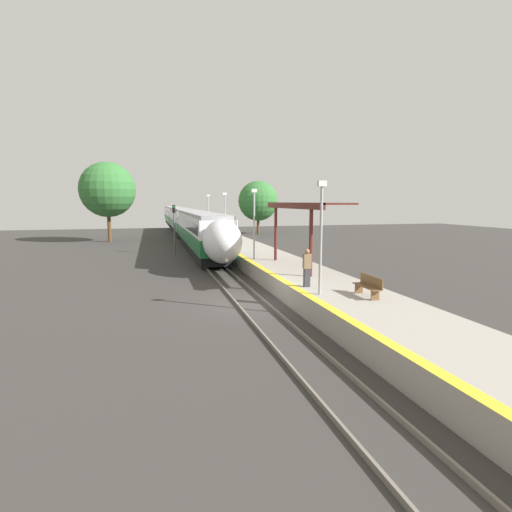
{
  "coord_description": "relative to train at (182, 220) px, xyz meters",
  "views": [
    {
      "loc": [
        -4.61,
        -18.39,
        4.97
      ],
      "look_at": [
        0.57,
        1.21,
        2.21
      ],
      "focal_mm": 28.0,
      "sensor_mm": 36.0,
      "label": 1
    }
  ],
  "objects": [
    {
      "name": "lamppost_farthest",
      "position": [
        2.34,
        -11.28,
        1.53
      ],
      "size": [
        0.36,
        0.2,
        4.84
      ],
      "color": "#9E9EA3",
      "rests_on": "platform_right"
    },
    {
      "name": "ground_plane",
      "position": [
        0.0,
        -42.22,
        -2.27
      ],
      "size": [
        120.0,
        120.0,
        0.0
      ],
      "primitive_type": "plane",
      "color": "#383533"
    },
    {
      "name": "platform_bench",
      "position": [
        4.18,
        -45.92,
        -0.8
      ],
      "size": [
        0.44,
        1.74,
        0.89
      ],
      "color": "brown",
      "rests_on": "platform_right"
    },
    {
      "name": "lamppost_near",
      "position": [
        2.34,
        -45.03,
        1.53
      ],
      "size": [
        0.36,
        0.2,
        4.84
      ],
      "color": "#9E9EA3",
      "rests_on": "platform_right"
    },
    {
      "name": "platform_right",
      "position": [
        3.67,
        -42.22,
        -1.77
      ],
      "size": [
        4.1,
        64.0,
        1.01
      ],
      "color": "#9E998E",
      "rests_on": "ground_plane"
    },
    {
      "name": "train",
      "position": [
        0.0,
        0.0,
        0.0
      ],
      "size": [
        2.75,
        72.53,
        3.98
      ],
      "color": "black",
      "rests_on": "ground_plane"
    },
    {
      "name": "rail_right",
      "position": [
        0.72,
        -42.22,
        -2.2
      ],
      "size": [
        0.08,
        90.0,
        0.15
      ],
      "primitive_type": "cube",
      "color": "slate",
      "rests_on": "ground_plane"
    },
    {
      "name": "person_waiting",
      "position": [
        2.39,
        -43.43,
        -0.33
      ],
      "size": [
        0.36,
        0.24,
        1.8
      ],
      "color": "#333338",
      "rests_on": "platform_right"
    },
    {
      "name": "railway_signal",
      "position": [
        -2.46,
        -22.15,
        0.56
      ],
      "size": [
        0.28,
        0.28,
        4.66
      ],
      "color": "#59595E",
      "rests_on": "ground_plane"
    },
    {
      "name": "station_canopy",
      "position": [
        4.14,
        -37.91,
        2.35
      ],
      "size": [
        2.02,
        9.17,
        3.92
      ],
      "color": "#511E19",
      "rests_on": "platform_right"
    },
    {
      "name": "background_tree_left",
      "position": [
        -9.59,
        -8.05,
        4.15
      ],
      "size": [
        6.73,
        6.73,
        9.8
      ],
      "color": "brown",
      "rests_on": "ground_plane"
    },
    {
      "name": "lamppost_mid",
      "position": [
        2.34,
        -33.78,
        1.53
      ],
      "size": [
        0.36,
        0.2,
        4.84
      ],
      "color": "#9E9EA3",
      "rests_on": "platform_right"
    },
    {
      "name": "lamppost_far",
      "position": [
        2.34,
        -22.53,
        1.53
      ],
      "size": [
        0.36,
        0.2,
        4.84
      ],
      "color": "#9E9EA3",
      "rests_on": "platform_right"
    },
    {
      "name": "rail_left",
      "position": [
        -0.72,
        -42.22,
        -2.2
      ],
      "size": [
        0.08,
        90.0,
        0.15
      ],
      "primitive_type": "cube",
      "color": "slate",
      "rests_on": "ground_plane"
    },
    {
      "name": "background_tree_right",
      "position": [
        11.56,
        -0.65,
        2.81
      ],
      "size": [
        6.13,
        6.13,
        8.15
      ],
      "color": "brown",
      "rests_on": "ground_plane"
    }
  ]
}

